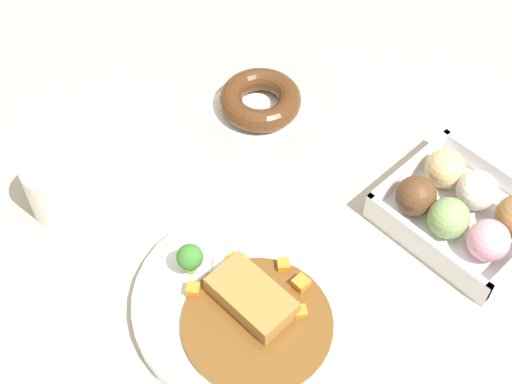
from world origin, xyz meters
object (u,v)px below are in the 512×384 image
object	(u,v)px
curry_plate	(246,303)
chocolate_ring_donut	(260,100)
donut_box	(464,209)
coffee_mug	(54,188)

from	to	relation	value
curry_plate	chocolate_ring_donut	world-z (taller)	curry_plate
curry_plate	donut_box	world-z (taller)	donut_box
donut_box	chocolate_ring_donut	size ratio (longest dim) A/B	1.39
curry_plate	chocolate_ring_donut	bearing A→B (deg)	133.09
curry_plate	donut_box	distance (m)	0.30
coffee_mug	chocolate_ring_donut	bearing A→B (deg)	80.14
donut_box	curry_plate	bearing A→B (deg)	-109.18
curry_plate	coffee_mug	xyz separation A→B (m)	(-0.28, -0.07, 0.03)
chocolate_ring_donut	coffee_mug	bearing A→B (deg)	-99.86
curry_plate	coffee_mug	distance (m)	0.29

